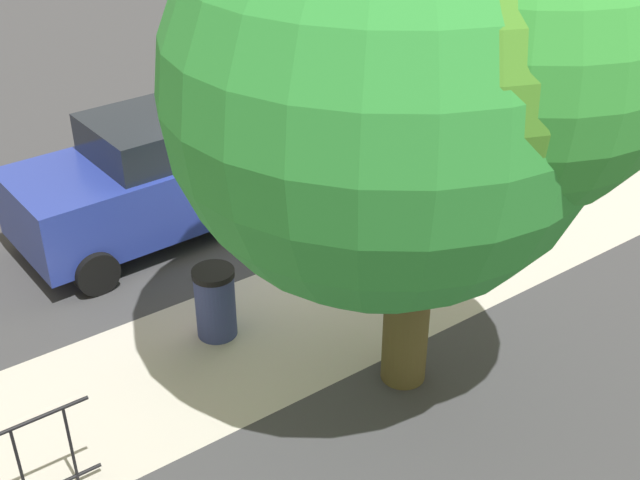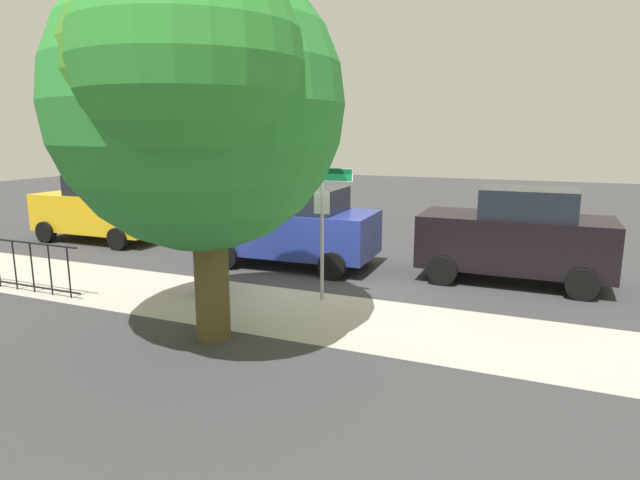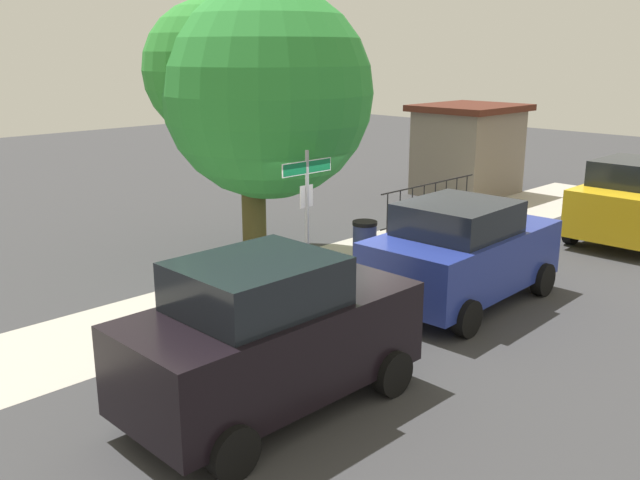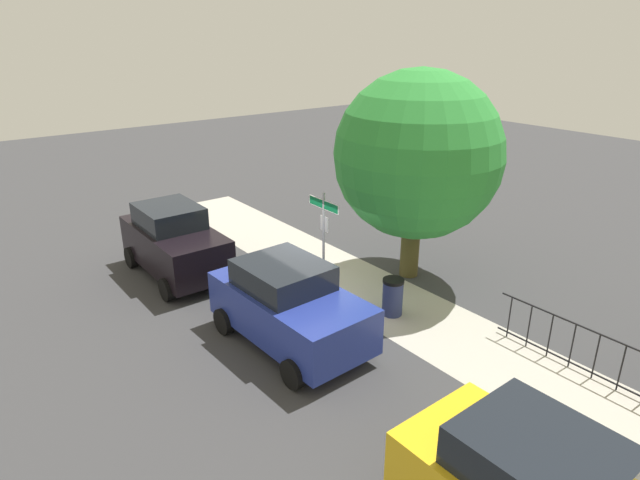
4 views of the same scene
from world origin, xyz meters
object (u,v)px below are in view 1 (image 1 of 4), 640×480
object	(u,v)px
street_sign	(332,146)
car_blue	(150,178)
shade_tree	(420,80)
car_black	(386,94)
trash_bin	(215,302)

from	to	relation	value
street_sign	car_blue	distance (m)	3.05
street_sign	shade_tree	distance (m)	3.42
car_black	car_blue	world-z (taller)	car_black
car_black	trash_bin	world-z (taller)	car_black
car_blue	trash_bin	xyz separation A→B (m)	(0.50, 2.84, -0.48)
car_blue	trash_bin	world-z (taller)	car_blue
street_sign	shade_tree	bearing A→B (deg)	70.64
car_black	trash_bin	xyz separation A→B (m)	(5.65, 3.37, -0.54)
shade_tree	car_blue	size ratio (longest dim) A/B	1.45
trash_bin	car_black	bearing A→B (deg)	-149.17
shade_tree	car_black	xyz separation A→B (m)	(-4.37, -5.55, -2.79)
car_blue	trash_bin	distance (m)	2.92
shade_tree	street_sign	bearing A→B (deg)	-109.36
car_black	street_sign	bearing A→B (deg)	40.03
street_sign	car_blue	size ratio (longest dim) A/B	0.68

